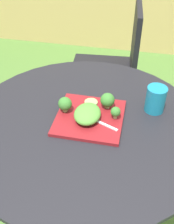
{
  "coord_description": "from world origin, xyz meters",
  "views": [
    {
      "loc": [
        0.18,
        -0.81,
        1.44
      ],
      "look_at": [
        0.01,
        0.01,
        0.75
      ],
      "focal_mm": 44.67,
      "sensor_mm": 36.0,
      "label": 1
    }
  ],
  "objects_px": {
    "patio_chair": "(116,61)",
    "fork": "(97,121)",
    "drinking_glass": "(155,100)",
    "salad_plate": "(90,117)"
  },
  "relations": [
    {
      "from": "patio_chair",
      "to": "drinking_glass",
      "type": "distance_m",
      "value": 0.79
    },
    {
      "from": "drinking_glass",
      "to": "fork",
      "type": "height_order",
      "value": "drinking_glass"
    },
    {
      "from": "patio_chair",
      "to": "salad_plate",
      "type": "relative_size",
      "value": 3.42
    },
    {
      "from": "salad_plate",
      "to": "fork",
      "type": "distance_m",
      "value": 0.04
    },
    {
      "from": "patio_chair",
      "to": "salad_plate",
      "type": "distance_m",
      "value": 0.85
    },
    {
      "from": "drinking_glass",
      "to": "salad_plate",
      "type": "bearing_deg",
      "value": -155.84
    },
    {
      "from": "drinking_glass",
      "to": "patio_chair",
      "type": "bearing_deg",
      "value": 108.12
    },
    {
      "from": "patio_chair",
      "to": "fork",
      "type": "distance_m",
      "value": 0.88
    },
    {
      "from": "patio_chair",
      "to": "drinking_glass",
      "type": "relative_size",
      "value": 8.25
    },
    {
      "from": "patio_chair",
      "to": "fork",
      "type": "bearing_deg",
      "value": -88.79
    }
  ]
}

